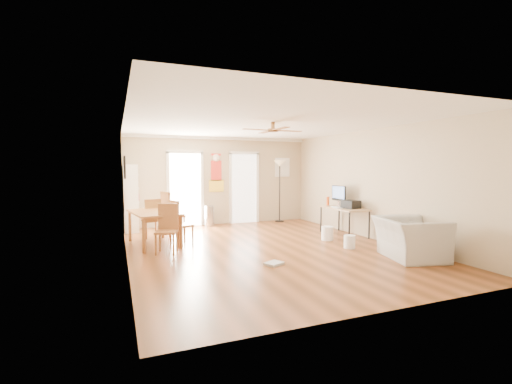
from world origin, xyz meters
name	(u,v)px	position (x,y,z in m)	size (l,w,h in m)	color
floor	(267,248)	(0.00, 0.00, 0.00)	(7.00, 7.00, 0.00)	brown
ceiling	(267,123)	(0.00, 0.00, 2.60)	(5.50, 7.00, 0.00)	silver
wall_back	(220,181)	(0.00, 3.50, 1.30)	(5.50, 0.04, 2.60)	beige
wall_front	(388,202)	(0.00, -3.50, 1.30)	(5.50, 0.04, 2.60)	beige
wall_left	(126,190)	(-2.75, 0.00, 1.30)	(0.04, 7.00, 2.60)	beige
wall_right	(373,184)	(2.75, 0.00, 1.30)	(0.04, 7.00, 2.60)	beige
crown_molding	(267,125)	(0.00, 0.00, 2.56)	(5.50, 7.00, 0.08)	white
kitchen_doorway	(185,190)	(-1.05, 3.48, 1.05)	(0.90, 0.10, 2.10)	white
bathroom_doorway	(244,189)	(0.75, 3.48, 1.05)	(0.80, 0.10, 2.10)	white
wall_decal	(216,172)	(-0.13, 3.48, 1.55)	(0.46, 0.03, 1.10)	red
ac_grille	(282,167)	(2.05, 3.47, 1.70)	(0.50, 0.04, 0.60)	white
framed_poster	(125,167)	(-2.73, 1.40, 1.70)	(0.04, 0.66, 0.48)	black
ceiling_fan	(273,130)	(0.00, -0.30, 2.43)	(1.24, 1.24, 0.20)	#593819
bookshelf	(131,198)	(-2.55, 3.19, 0.89)	(0.36, 0.80, 1.78)	white
dining_table	(154,228)	(-2.15, 1.25, 0.37)	(0.88, 1.47, 0.73)	#A87236
dining_chair_right_a	(173,214)	(-1.60, 2.17, 0.55)	(0.45, 0.45, 1.10)	#AD6738
dining_chair_right_b	(182,223)	(-1.60, 0.97, 0.49)	(0.40, 0.40, 0.98)	#AC6A37
dining_chair_near	(166,229)	(-2.01, 0.35, 0.48)	(0.40, 0.40, 0.97)	#A46D35
dining_chair_far	(151,218)	(-2.14, 2.11, 0.47)	(0.39, 0.39, 0.94)	olive
trash_can	(209,216)	(-0.41, 3.22, 0.30)	(0.27, 0.27, 0.59)	#B4B4B6
torchiere_lamp	(280,191)	(1.84, 3.23, 0.96)	(0.36, 0.36, 1.92)	black
computer_desk	(344,221)	(2.38, 0.62, 0.35)	(0.65, 1.30, 0.69)	tan
imac	(339,196)	(2.47, 0.98, 0.96)	(0.08, 0.57, 0.53)	black
keyboard	(337,207)	(2.20, 0.67, 0.70)	(0.14, 0.44, 0.02)	white
printer	(351,204)	(2.45, 0.44, 0.79)	(0.33, 0.38, 0.20)	black
orange_bottle	(328,201)	(2.30, 1.22, 0.81)	(0.08, 0.08, 0.23)	#DD4D13
wastebasket_a	(327,233)	(1.66, 0.26, 0.16)	(0.28, 0.28, 0.32)	white
wastebasket_b	(350,242)	(1.63, -0.62, 0.14)	(0.24, 0.24, 0.27)	white
floor_cloth	(274,264)	(-0.38, -1.19, 0.02)	(0.31, 0.24, 0.04)	#A5A49F
armchair	(410,239)	(2.15, -1.74, 0.38)	(1.16, 1.02, 0.76)	#ACABA6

